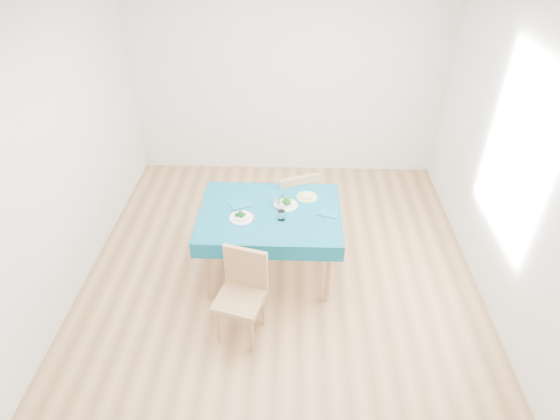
{
  "coord_description": "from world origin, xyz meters",
  "views": [
    {
      "loc": [
        0.13,
        -3.54,
        3.37
      ],
      "look_at": [
        0.0,
        0.0,
        0.85
      ],
      "focal_mm": 30.0,
      "sensor_mm": 36.0,
      "label": 1
    }
  ],
  "objects_px": {
    "table": "(270,242)",
    "bowl_far": "(287,203)",
    "chair_far": "(293,189)",
    "side_plate": "(307,197)",
    "chair_near": "(239,294)",
    "bowl_near": "(241,216)"
  },
  "relations": [
    {
      "from": "table",
      "to": "bowl_near",
      "type": "distance_m",
      "value": 0.5
    },
    {
      "from": "bowl_far",
      "to": "side_plate",
      "type": "distance_m",
      "value": 0.25
    },
    {
      "from": "chair_near",
      "to": "bowl_near",
      "type": "distance_m",
      "value": 0.78
    },
    {
      "from": "table",
      "to": "chair_far",
      "type": "xyz_separation_m",
      "value": [
        0.21,
        0.69,
        0.19
      ]
    },
    {
      "from": "table",
      "to": "bowl_far",
      "type": "distance_m",
      "value": 0.46
    },
    {
      "from": "table",
      "to": "chair_far",
      "type": "relative_size",
      "value": 1.19
    },
    {
      "from": "bowl_far",
      "to": "side_plate",
      "type": "height_order",
      "value": "bowl_far"
    },
    {
      "from": "chair_far",
      "to": "bowl_near",
      "type": "relative_size",
      "value": 5.06
    },
    {
      "from": "table",
      "to": "side_plate",
      "type": "relative_size",
      "value": 6.59
    },
    {
      "from": "bowl_near",
      "to": "bowl_far",
      "type": "xyz_separation_m",
      "value": [
        0.42,
        0.23,
        -0.0
      ]
    },
    {
      "from": "table",
      "to": "bowl_far",
      "type": "xyz_separation_m",
      "value": [
        0.16,
        0.11,
        0.41
      ]
    },
    {
      "from": "chair_far",
      "to": "table",
      "type": "bearing_deg",
      "value": 51.4
    },
    {
      "from": "chair_near",
      "to": "table",
      "type": "bearing_deg",
      "value": 90.89
    },
    {
      "from": "bowl_far",
      "to": "bowl_near",
      "type": "bearing_deg",
      "value": -151.58
    },
    {
      "from": "table",
      "to": "bowl_far",
      "type": "relative_size",
      "value": 6.29
    },
    {
      "from": "chair_far",
      "to": "side_plate",
      "type": "bearing_deg",
      "value": 86.85
    },
    {
      "from": "bowl_near",
      "to": "side_plate",
      "type": "bearing_deg",
      "value": 31.22
    },
    {
      "from": "chair_far",
      "to": "bowl_far",
      "type": "xyz_separation_m",
      "value": [
        -0.05,
        -0.59,
        0.22
      ]
    },
    {
      "from": "side_plate",
      "to": "bowl_near",
      "type": "bearing_deg",
      "value": -148.78
    },
    {
      "from": "bowl_near",
      "to": "side_plate",
      "type": "xyz_separation_m",
      "value": [
        0.62,
        0.38,
        -0.03
      ]
    },
    {
      "from": "chair_far",
      "to": "bowl_far",
      "type": "bearing_deg",
      "value": 63.41
    },
    {
      "from": "table",
      "to": "chair_far",
      "type": "height_order",
      "value": "chair_far"
    }
  ]
}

